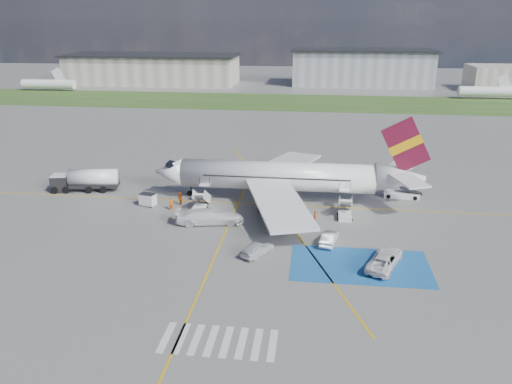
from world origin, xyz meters
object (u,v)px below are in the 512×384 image
fuel_tanker (86,182)px  van_white_a (385,257)px  gpu_cart (148,200)px  car_silver_b (329,238)px  car_silver_a (257,249)px  van_white_b (209,214)px  belt_loader (402,195)px  airliner (288,176)px

fuel_tanker → van_white_a: (40.01, -18.04, -0.36)m
gpu_cart → car_silver_b: 25.29m
car_silver_b → gpu_cart: bearing=-8.5°
car_silver_a → fuel_tanker: bearing=1.0°
gpu_cart → van_white_a: size_ratio=0.44×
car_silver_a → van_white_b: bearing=-14.7°
car_silver_a → van_white_a: van_white_a is taller
belt_loader → fuel_tanker: bearing=-172.1°
gpu_cart → van_white_b: (9.38, -4.87, 0.43)m
car_silver_a → gpu_cart: bearing=-4.1°
fuel_tanker → car_silver_b: fuel_tanker is taller
car_silver_a → van_white_a: size_ratio=0.81×
airliner → gpu_cart: bearing=-166.4°
gpu_cart → car_silver_a: gpu_cart is taller
gpu_cart → van_white_a: 32.12m
fuel_tanker → van_white_a: fuel_tanker is taller
belt_loader → van_white_a: (-4.71, -20.69, 0.60)m
airliner → van_white_a: airliner is taller
fuel_tanker → van_white_b: fuel_tanker is taller
fuel_tanker → airliner: bearing=-10.0°
airliner → fuel_tanker: (-29.04, 0.31, -2.06)m
car_silver_b → van_white_b: size_ratio=0.67×
airliner → car_silver_b: bearing=-67.6°
fuel_tanker → car_silver_b: size_ratio=2.33×
airliner → van_white_a: 20.99m
car_silver_a → car_silver_b: bearing=-120.5°
fuel_tanker → car_silver_a: size_ratio=2.27×
car_silver_b → airliner: bearing=-55.7°
car_silver_b → fuel_tanker: bearing=-9.5°
airliner → car_silver_a: airliner is taller
belt_loader → car_silver_b: 19.16m
fuel_tanker → gpu_cart: fuel_tanker is taller
van_white_a → airliner: bearing=-36.1°
gpu_cart → airliner: bearing=29.0°
airliner → van_white_a: bearing=-58.3°
fuel_tanker → car_silver_b: (34.48, -13.54, -0.66)m
fuel_tanker → belt_loader: (44.72, 2.65, -0.95)m
belt_loader → van_white_a: van_white_a is taller
belt_loader → car_silver_a: (-17.80, -19.86, 0.34)m
car_silver_a → van_white_b: 10.18m
airliner → van_white_b: size_ratio=6.01×
car_silver_a → van_white_b: van_white_b is taller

